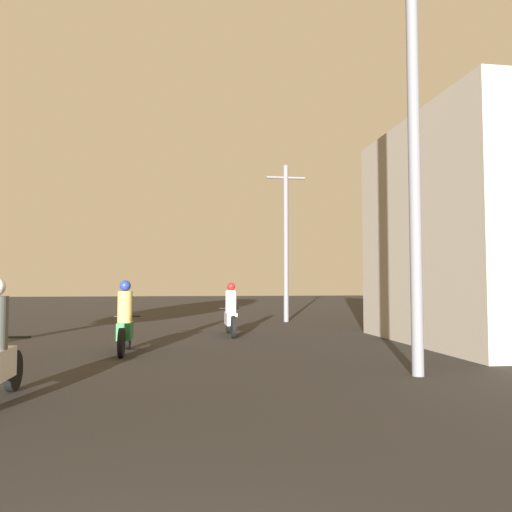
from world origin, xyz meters
TOP-DOWN VIEW (x-y plane):
  - motorcycle_green at (-0.57, 10.26)m, footprint 0.60×1.98m
  - motorcycle_silver at (2.12, 13.61)m, footprint 0.60×2.10m
  - building_right_near at (8.47, 10.64)m, footprint 4.34×6.37m
  - utility_pole_near at (4.54, 6.75)m, footprint 1.60×0.20m
  - utility_pole_far at (4.85, 18.51)m, footprint 1.60×0.20m

SIDE VIEW (x-z plane):
  - motorcycle_silver at x=2.12m, z-range -0.16..1.40m
  - motorcycle_green at x=-0.57m, z-range -0.16..1.45m
  - building_right_near at x=8.47m, z-range 0.00..5.74m
  - utility_pole_far at x=4.85m, z-range 0.16..6.48m
  - utility_pole_near at x=4.54m, z-range 0.16..7.73m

